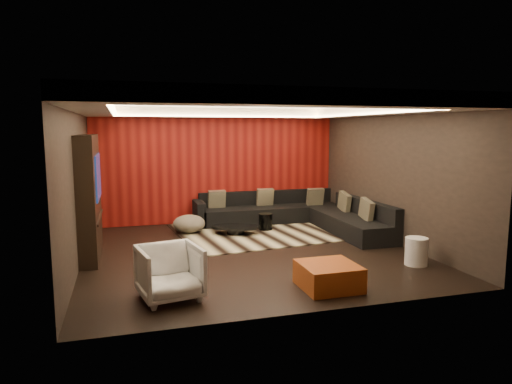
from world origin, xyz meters
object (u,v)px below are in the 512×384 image
object	(u,v)px
white_side_table	(416,251)
orange_ottoman	(328,276)
coffee_table	(236,230)
sectional_sofa	(299,215)
armchair	(170,273)
drum_stool	(266,222)

from	to	relation	value
white_side_table	orange_ottoman	size ratio (longest dim) A/B	0.59
coffee_table	orange_ottoman	distance (m)	3.71
orange_ottoman	sectional_sofa	xyz separation A→B (m)	(1.16, 4.10, 0.08)
orange_ottoman	armchair	bearing A→B (deg)	174.82
white_side_table	orange_ottoman	bearing A→B (deg)	-162.04
orange_ottoman	drum_stool	bearing A→B (deg)	86.14
white_side_table	sectional_sofa	distance (m)	3.56
coffee_table	orange_ottoman	xyz separation A→B (m)	(0.50, -3.68, 0.07)
white_side_table	coffee_table	bearing A→B (deg)	128.41
drum_stool	armchair	distance (m)	4.48
white_side_table	orange_ottoman	distance (m)	2.03
armchair	white_side_table	bearing A→B (deg)	-5.32
coffee_table	armchair	world-z (taller)	armchair
drum_stool	sectional_sofa	size ratio (longest dim) A/B	0.10
coffee_table	sectional_sofa	bearing A→B (deg)	14.28
drum_stool	sectional_sofa	bearing A→B (deg)	12.74
drum_stool	armchair	world-z (taller)	armchair
drum_stool	white_side_table	bearing A→B (deg)	-63.07
drum_stool	coffee_table	bearing A→B (deg)	-163.92
white_side_table	armchair	bearing A→B (deg)	-174.28
orange_ottoman	armchair	world-z (taller)	armchair
drum_stool	orange_ottoman	world-z (taller)	drum_stool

